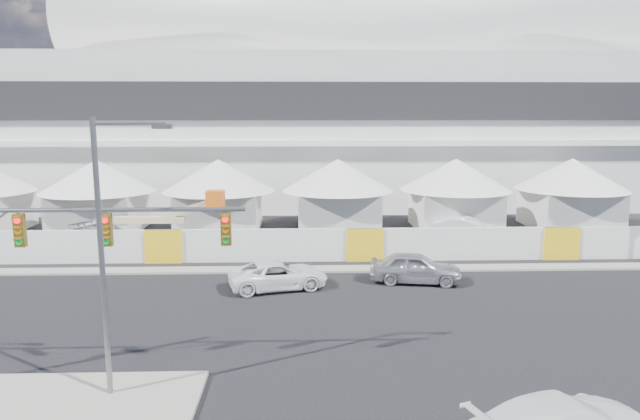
{
  "coord_description": "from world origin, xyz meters",
  "views": [
    {
      "loc": [
        2.2,
        -18.87,
        8.86
      ],
      "look_at": [
        3.17,
        10.0,
        3.91
      ],
      "focal_mm": 32.0,
      "sensor_mm": 36.0,
      "label": 1
    }
  ],
  "objects_px": {
    "pickup_curb": "(278,275)",
    "traffic_mast": "(16,272)",
    "boom_lift": "(141,238)",
    "sedan_silver": "(415,267)",
    "lot_car_a": "(467,229)",
    "streetlight_median": "(108,240)",
    "lot_car_c": "(107,236)"
  },
  "relations": [
    {
      "from": "pickup_curb",
      "to": "traffic_mast",
      "type": "bearing_deg",
      "value": 128.1
    },
    {
      "from": "boom_lift",
      "to": "traffic_mast",
      "type": "bearing_deg",
      "value": -85.01
    },
    {
      "from": "sedan_silver",
      "to": "lot_car_a",
      "type": "distance_m",
      "value": 11.43
    },
    {
      "from": "sedan_silver",
      "to": "lot_car_a",
      "type": "relative_size",
      "value": 0.98
    },
    {
      "from": "lot_car_a",
      "to": "streetlight_median",
      "type": "relative_size",
      "value": 0.57
    },
    {
      "from": "lot_car_c",
      "to": "streetlight_median",
      "type": "relative_size",
      "value": 0.61
    },
    {
      "from": "traffic_mast",
      "to": "streetlight_median",
      "type": "distance_m",
      "value": 3.65
    },
    {
      "from": "boom_lift",
      "to": "lot_car_c",
      "type": "bearing_deg",
      "value": 143.53
    },
    {
      "from": "streetlight_median",
      "to": "boom_lift",
      "type": "distance_m",
      "value": 19.02
    },
    {
      "from": "sedan_silver",
      "to": "lot_car_a",
      "type": "height_order",
      "value": "sedan_silver"
    },
    {
      "from": "lot_car_c",
      "to": "boom_lift",
      "type": "distance_m",
      "value": 3.73
    },
    {
      "from": "lot_car_c",
      "to": "streetlight_median",
      "type": "bearing_deg",
      "value": -131.25
    },
    {
      "from": "traffic_mast",
      "to": "lot_car_a",
      "type": "bearing_deg",
      "value": 45.24
    },
    {
      "from": "sedan_silver",
      "to": "lot_car_a",
      "type": "bearing_deg",
      "value": -19.75
    },
    {
      "from": "streetlight_median",
      "to": "lot_car_c",
      "type": "bearing_deg",
      "value": 109.14
    },
    {
      "from": "sedan_silver",
      "to": "lot_car_c",
      "type": "bearing_deg",
      "value": 75.44
    },
    {
      "from": "sedan_silver",
      "to": "pickup_curb",
      "type": "height_order",
      "value": "sedan_silver"
    },
    {
      "from": "pickup_curb",
      "to": "lot_car_c",
      "type": "height_order",
      "value": "lot_car_c"
    },
    {
      "from": "boom_lift",
      "to": "sedan_silver",
      "type": "bearing_deg",
      "value": -19.18
    },
    {
      "from": "lot_car_a",
      "to": "traffic_mast",
      "type": "distance_m",
      "value": 29.61
    },
    {
      "from": "traffic_mast",
      "to": "boom_lift",
      "type": "height_order",
      "value": "traffic_mast"
    },
    {
      "from": "lot_car_a",
      "to": "traffic_mast",
      "type": "xyz_separation_m",
      "value": [
        -20.74,
        -20.92,
        3.06
      ]
    },
    {
      "from": "lot_car_c",
      "to": "traffic_mast",
      "type": "xyz_separation_m",
      "value": [
        3.79,
        -19.49,
        3.1
      ]
    },
    {
      "from": "sedan_silver",
      "to": "traffic_mast",
      "type": "relative_size",
      "value": 0.48
    },
    {
      "from": "pickup_curb",
      "to": "lot_car_c",
      "type": "xyz_separation_m",
      "value": [
        -11.72,
        9.33,
        0.06
      ]
    },
    {
      "from": "streetlight_median",
      "to": "boom_lift",
      "type": "relative_size",
      "value": 1.06
    },
    {
      "from": "sedan_silver",
      "to": "lot_car_c",
      "type": "distance_m",
      "value": 20.74
    },
    {
      "from": "lot_car_a",
      "to": "traffic_mast",
      "type": "bearing_deg",
      "value": 159.86
    },
    {
      "from": "lot_car_a",
      "to": "lot_car_c",
      "type": "bearing_deg",
      "value": 117.94
    },
    {
      "from": "lot_car_c",
      "to": "boom_lift",
      "type": "relative_size",
      "value": 0.64
    },
    {
      "from": "lot_car_a",
      "to": "boom_lift",
      "type": "distance_m",
      "value": 21.94
    },
    {
      "from": "lot_car_c",
      "to": "streetlight_median",
      "type": "xyz_separation_m",
      "value": [
        7.09,
        -20.44,
        4.33
      ]
    }
  ]
}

